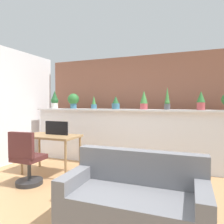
{
  "coord_description": "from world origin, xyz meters",
  "views": [
    {
      "loc": [
        1.31,
        -2.37,
        1.37
      ],
      "look_at": [
        -0.07,
        1.13,
        1.21
      ],
      "focal_mm": 33.72,
      "sensor_mm": 36.0,
      "label": 1
    }
  ],
  "objects_px": {
    "potted_plant_5": "(167,100)",
    "desk": "(51,139)",
    "couch": "(134,201)",
    "potted_plant_0": "(55,100)",
    "potted_plant_1": "(73,100)",
    "potted_plant_2": "(94,103)",
    "potted_plant_3": "(116,103)",
    "potted_plant_6": "(201,100)",
    "tv_monitor": "(57,128)",
    "office_chair": "(27,162)",
    "side_cube_shelf": "(97,170)",
    "potted_plant_4": "(144,100)"
  },
  "relations": [
    {
      "from": "desk",
      "to": "potted_plant_2",
      "type": "bearing_deg",
      "value": 66.75
    },
    {
      "from": "desk",
      "to": "couch",
      "type": "xyz_separation_m",
      "value": [
        1.99,
        -1.13,
        -0.38
      ]
    },
    {
      "from": "potted_plant_5",
      "to": "desk",
      "type": "xyz_separation_m",
      "value": [
        -2.08,
        -0.96,
        -0.76
      ]
    },
    {
      "from": "potted_plant_2",
      "to": "tv_monitor",
      "type": "relative_size",
      "value": 0.6
    },
    {
      "from": "potted_plant_1",
      "to": "potted_plant_6",
      "type": "relative_size",
      "value": 1.01
    },
    {
      "from": "potted_plant_0",
      "to": "potted_plant_1",
      "type": "xyz_separation_m",
      "value": [
        0.56,
        -0.03,
        -0.01
      ]
    },
    {
      "from": "tv_monitor",
      "to": "desk",
      "type": "bearing_deg",
      "value": -132.29
    },
    {
      "from": "potted_plant_3",
      "to": "couch",
      "type": "distance_m",
      "value": 2.55
    },
    {
      "from": "tv_monitor",
      "to": "potted_plant_5",
      "type": "bearing_deg",
      "value": 23.77
    },
    {
      "from": "office_chair",
      "to": "potted_plant_0",
      "type": "bearing_deg",
      "value": 112.22
    },
    {
      "from": "couch",
      "to": "potted_plant_0",
      "type": "bearing_deg",
      "value": 141.01
    },
    {
      "from": "potted_plant_1",
      "to": "couch",
      "type": "relative_size",
      "value": 0.23
    },
    {
      "from": "potted_plant_5",
      "to": "potted_plant_6",
      "type": "distance_m",
      "value": 0.62
    },
    {
      "from": "potted_plant_2",
      "to": "office_chair",
      "type": "relative_size",
      "value": 0.34
    },
    {
      "from": "potted_plant_6",
      "to": "couch",
      "type": "xyz_separation_m",
      "value": [
        -0.72,
        -2.08,
        -1.14
      ]
    },
    {
      "from": "potted_plant_0",
      "to": "potted_plant_2",
      "type": "distance_m",
      "value": 1.1
    },
    {
      "from": "potted_plant_1",
      "to": "potted_plant_2",
      "type": "relative_size",
      "value": 1.17
    },
    {
      "from": "potted_plant_2",
      "to": "side_cube_shelf",
      "type": "relative_size",
      "value": 0.61
    },
    {
      "from": "couch",
      "to": "potted_plant_5",
      "type": "bearing_deg",
      "value": 87.39
    },
    {
      "from": "potted_plant_1",
      "to": "desk",
      "type": "relative_size",
      "value": 0.33
    },
    {
      "from": "potted_plant_0",
      "to": "desk",
      "type": "xyz_separation_m",
      "value": [
        0.67,
        -1.02,
        -0.79
      ]
    },
    {
      "from": "potted_plant_4",
      "to": "tv_monitor",
      "type": "xyz_separation_m",
      "value": [
        -1.53,
        -0.9,
        -0.56
      ]
    },
    {
      "from": "potted_plant_3",
      "to": "potted_plant_0",
      "type": "bearing_deg",
      "value": 177.63
    },
    {
      "from": "desk",
      "to": "potted_plant_0",
      "type": "bearing_deg",
      "value": 123.19
    },
    {
      "from": "side_cube_shelf",
      "to": "potted_plant_5",
      "type": "bearing_deg",
      "value": 49.77
    },
    {
      "from": "potted_plant_2",
      "to": "side_cube_shelf",
      "type": "xyz_separation_m",
      "value": [
        0.65,
        -1.22,
        -1.12
      ]
    },
    {
      "from": "potted_plant_0",
      "to": "office_chair",
      "type": "bearing_deg",
      "value": -67.78
    },
    {
      "from": "potted_plant_0",
      "to": "couch",
      "type": "height_order",
      "value": "potted_plant_0"
    },
    {
      "from": "potted_plant_5",
      "to": "office_chair",
      "type": "height_order",
      "value": "potted_plant_5"
    },
    {
      "from": "potted_plant_2",
      "to": "desk",
      "type": "relative_size",
      "value": 0.28
    },
    {
      "from": "potted_plant_4",
      "to": "tv_monitor",
      "type": "bearing_deg",
      "value": -149.52
    },
    {
      "from": "potted_plant_3",
      "to": "potted_plant_5",
      "type": "height_order",
      "value": "potted_plant_5"
    },
    {
      "from": "desk",
      "to": "potted_plant_1",
      "type": "bearing_deg",
      "value": 96.04
    },
    {
      "from": "tv_monitor",
      "to": "office_chair",
      "type": "relative_size",
      "value": 0.56
    },
    {
      "from": "potted_plant_5",
      "to": "desk",
      "type": "height_order",
      "value": "potted_plant_5"
    },
    {
      "from": "potted_plant_0",
      "to": "potted_plant_3",
      "type": "xyz_separation_m",
      "value": [
        1.66,
        -0.07,
        -0.08
      ]
    },
    {
      "from": "potted_plant_6",
      "to": "tv_monitor",
      "type": "relative_size",
      "value": 0.7
    },
    {
      "from": "potted_plant_1",
      "to": "potted_plant_5",
      "type": "xyz_separation_m",
      "value": [
        2.19,
        -0.02,
        -0.02
      ]
    },
    {
      "from": "potted_plant_5",
      "to": "potted_plant_4",
      "type": "bearing_deg",
      "value": 177.93
    },
    {
      "from": "potted_plant_2",
      "to": "potted_plant_3",
      "type": "bearing_deg",
      "value": -5.63
    },
    {
      "from": "potted_plant_1",
      "to": "couch",
      "type": "height_order",
      "value": "potted_plant_1"
    },
    {
      "from": "potted_plant_5",
      "to": "side_cube_shelf",
      "type": "height_order",
      "value": "potted_plant_5"
    },
    {
      "from": "potted_plant_3",
      "to": "side_cube_shelf",
      "type": "bearing_deg",
      "value": -85.35
    },
    {
      "from": "potted_plant_2",
      "to": "potted_plant_4",
      "type": "height_order",
      "value": "potted_plant_4"
    },
    {
      "from": "potted_plant_1",
      "to": "office_chair",
      "type": "relative_size",
      "value": 0.39
    },
    {
      "from": "potted_plant_2",
      "to": "potted_plant_3",
      "type": "relative_size",
      "value": 1.06
    },
    {
      "from": "tv_monitor",
      "to": "office_chair",
      "type": "distance_m",
      "value": 0.89
    },
    {
      "from": "potted_plant_0",
      "to": "couch",
      "type": "distance_m",
      "value": 3.61
    },
    {
      "from": "potted_plant_4",
      "to": "tv_monitor",
      "type": "distance_m",
      "value": 1.86
    },
    {
      "from": "potted_plant_0",
      "to": "desk",
      "type": "bearing_deg",
      "value": -56.81
    }
  ]
}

